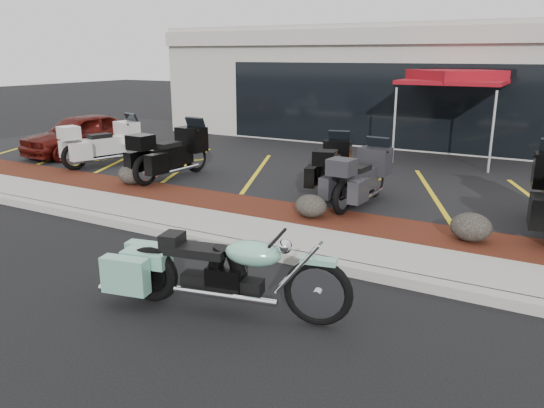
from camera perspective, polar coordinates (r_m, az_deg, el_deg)
The scene contains 17 objects.
ground at distance 8.05m, azimuth -8.51°, elevation -6.69°, with size 90.00×90.00×0.00m, color black.
curb at distance 8.70m, azimuth -4.92°, elevation -4.30°, with size 24.00×0.25×0.15m, color gray.
sidewalk at distance 9.25m, azimuth -2.49°, elevation -3.01°, with size 24.00×1.20×0.15m, color gray.
mulch_bed at distance 10.24m, azimuth 1.03°, elevation -1.09°, with size 24.00×1.20×0.16m, color #35110C.
upper_lot at distance 15.08m, azimuth 10.80°, elevation 4.12°, with size 26.00×9.60×0.15m, color black.
dealership_building at distance 20.85m, azimuth 16.77°, elevation 12.26°, with size 18.00×8.16×4.00m.
boulder_left at distance 12.64m, azimuth -14.93°, elevation 3.07°, with size 0.63×0.53×0.45m, color black.
boulder_mid at distance 9.74m, azimuth 4.20°, elevation -0.22°, with size 0.60×0.50×0.43m, color black.
boulder_right at distance 9.05m, azimuth 20.62°, elevation -2.35°, with size 0.65×0.54×0.46m, color black.
hero_cruiser at distance 6.13m, azimuth 4.99°, elevation -8.46°, with size 3.07×0.78×1.08m, color #76B89E, non-canonical shape.
touring_white at distance 15.36m, azimuth -14.83°, elevation 6.94°, with size 2.33×0.89×1.35m, color silver, non-canonical shape.
touring_black_front at distance 13.59m, azimuth -8.23°, elevation 6.30°, with size 2.41×0.92×1.40m, color black, non-canonical shape.
touring_black_mid at distance 12.36m, azimuth 7.15°, elevation 5.03°, with size 2.13×0.82×1.24m, color black, non-canonical shape.
touring_grey at distance 11.31m, azimuth 11.19°, elevation 3.93°, with size 2.19×0.84×1.27m, color #2B2A2F, non-canonical shape.
parked_car at distance 16.98m, azimuth -19.84°, elevation 7.09°, with size 1.43×3.56×1.21m, color #450D09.
traffic_cone at distance 14.76m, azimuth 11.07°, elevation 5.08°, with size 0.33×0.33×0.47m, color #E44E07.
popup_canopy at distance 15.77m, azimuth 19.10°, elevation 12.63°, with size 3.44×3.44×2.50m.
Camera 1 is at (4.62, -5.84, 3.05)m, focal length 35.00 mm.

